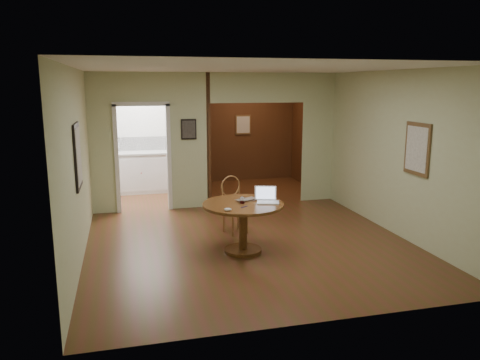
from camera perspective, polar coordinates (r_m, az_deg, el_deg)
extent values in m
plane|color=#4E3416|center=(7.37, 1.38, -7.96)|extent=(5.00, 5.00, 0.00)
plane|color=white|center=(6.95, 1.49, 13.52)|extent=(5.00, 5.00, 0.00)
plane|color=beige|center=(4.72, 9.57, -2.23)|extent=(5.00, 0.00, 5.00)
plane|color=beige|center=(6.81, -19.28, 1.51)|extent=(0.00, 5.00, 5.00)
plane|color=beige|center=(8.06, 18.84, 3.01)|extent=(0.00, 5.00, 5.00)
cube|color=beige|center=(9.27, -16.44, 4.20)|extent=(0.50, 2.70, 0.04)
cube|color=beige|center=(9.34, -6.26, 4.66)|extent=(0.80, 2.70, 0.04)
cube|color=beige|center=(10.09, 9.46, 5.07)|extent=(0.70, 2.70, 0.04)
plane|color=white|center=(11.26, -11.48, 5.66)|extent=(2.70, 0.00, 2.70)
plane|color=#3A2111|center=(12.12, 0.35, 6.30)|extent=(2.70, 0.00, 2.70)
cube|color=#3A2111|center=(10.63, -5.05, 5.51)|extent=(0.08, 2.50, 2.70)
cube|color=black|center=(6.79, -19.20, 2.77)|extent=(0.03, 0.70, 0.90)
cube|color=brown|center=(7.62, 20.81, 3.55)|extent=(0.03, 0.60, 0.80)
cube|color=black|center=(9.30, -6.27, 6.17)|extent=(0.30, 0.03, 0.40)
cube|color=white|center=(12.10, 0.37, 6.76)|extent=(0.40, 0.03, 0.50)
cube|color=white|center=(11.27, -11.42, 4.39)|extent=(2.00, 0.02, 0.32)
cylinder|color=brown|center=(7.09, 0.36, -8.53)|extent=(0.56, 0.56, 0.05)
cylinder|color=brown|center=(6.98, 0.37, -5.87)|extent=(0.12, 0.12, 0.65)
cylinder|color=brown|center=(6.88, 0.37, -3.01)|extent=(1.20, 1.20, 0.04)
cylinder|color=#946234|center=(7.85, -0.56, -3.39)|extent=(0.52, 0.52, 0.03)
cylinder|color=#946234|center=(7.72, -0.89, -5.34)|extent=(0.03, 0.03, 0.44)
cylinder|color=#946234|center=(7.87, 0.91, -5.01)|extent=(0.03, 0.03, 0.44)
cylinder|color=#946234|center=(7.96, -2.01, -4.83)|extent=(0.03, 0.03, 0.44)
cylinder|color=#946234|center=(8.10, -0.24, -4.52)|extent=(0.03, 0.03, 0.44)
cylinder|color=#946234|center=(7.84, -2.15, -2.03)|extent=(0.03, 0.03, 0.35)
cylinder|color=#946234|center=(8.01, -0.13, -1.73)|extent=(0.03, 0.03, 0.35)
torus|color=#946234|center=(7.90, -1.17, -0.77)|extent=(0.36, 0.14, 0.37)
cube|color=white|center=(6.91, 3.44, -2.73)|extent=(0.38, 0.31, 0.02)
cube|color=silver|center=(6.89, 3.51, -2.72)|extent=(0.30, 0.19, 0.00)
cube|color=white|center=(7.01, 3.12, -1.57)|extent=(0.33, 0.15, 0.21)
cube|color=#8996AF|center=(7.00, 3.14, -1.59)|extent=(0.28, 0.12, 0.18)
imported|color=#B0B0B5|center=(7.00, 1.01, -2.49)|extent=(0.40, 0.33, 0.03)
ellipsoid|color=white|center=(6.46, -1.50, -3.61)|extent=(0.12, 0.09, 0.04)
cylinder|color=#0B1251|center=(6.67, 0.51, -3.29)|extent=(0.12, 0.09, 0.01)
cube|color=white|center=(11.09, -11.22, 0.88)|extent=(2.00, 0.55, 0.90)
cube|color=#BAB9B5|center=(11.01, -11.31, 3.28)|extent=(2.06, 0.60, 0.04)
sphere|color=#B20C0C|center=(10.79, -11.94, 0.83)|extent=(0.03, 0.03, 0.03)
sphere|color=#B20C0C|center=(10.87, -6.67, 1.08)|extent=(0.03, 0.03, 0.03)
ellipsoid|color=#C4B98F|center=(11.06, -7.20, 4.38)|extent=(0.34, 0.30, 0.31)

